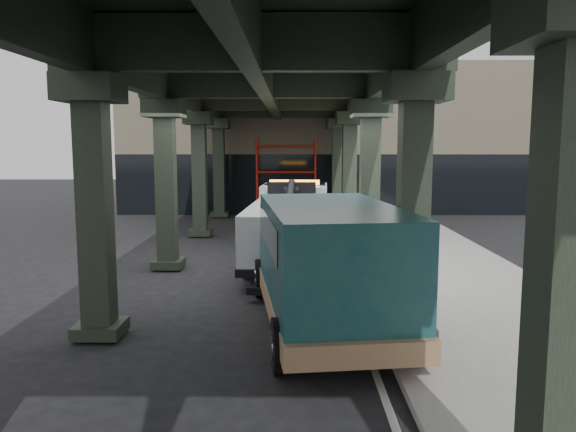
{
  "coord_description": "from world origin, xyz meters",
  "views": [
    {
      "loc": [
        0.33,
        -14.49,
        3.74
      ],
      "look_at": [
        0.2,
        1.34,
        1.7
      ],
      "focal_mm": 35.0,
      "sensor_mm": 36.0,
      "label": 1
    }
  ],
  "objects": [
    {
      "name": "building",
      "position": [
        2.0,
        20.0,
        4.0
      ],
      "size": [
        22.0,
        10.0,
        8.0
      ],
      "primitive_type": "cube",
      "color": "#C6B793",
      "rests_on": "ground"
    },
    {
      "name": "sidewalk",
      "position": [
        4.5,
        2.0,
        0.07
      ],
      "size": [
        5.0,
        40.0,
        0.15
      ],
      "primitive_type": "cube",
      "color": "gray",
      "rests_on": "ground"
    },
    {
      "name": "lane_stripe",
      "position": [
        1.7,
        2.0,
        0.01
      ],
      "size": [
        0.12,
        38.0,
        0.01
      ],
      "primitive_type": "cube",
      "color": "silver",
      "rests_on": "ground"
    },
    {
      "name": "tow_truck",
      "position": [
        0.29,
        3.1,
        1.28
      ],
      "size": [
        2.76,
        8.15,
        2.63
      ],
      "rotation": [
        0.0,
        0.0,
        -0.06
      ],
      "color": "black",
      "rests_on": "ground"
    },
    {
      "name": "scaffolding",
      "position": [
        0.0,
        14.64,
        2.11
      ],
      "size": [
        3.08,
        0.88,
        4.0
      ],
      "color": "red",
      "rests_on": "ground"
    },
    {
      "name": "viaduct",
      "position": [
        -0.4,
        2.0,
        5.46
      ],
      "size": [
        7.4,
        32.0,
        6.4
      ],
      "color": "black",
      "rests_on": "ground"
    },
    {
      "name": "ground",
      "position": [
        0.0,
        0.0,
        0.0
      ],
      "size": [
        90.0,
        90.0,
        0.0
      ],
      "primitive_type": "plane",
      "color": "black",
      "rests_on": "ground"
    },
    {
      "name": "towed_van",
      "position": [
        1.01,
        -3.54,
        1.39
      ],
      "size": [
        3.21,
        6.62,
        2.59
      ],
      "rotation": [
        0.0,
        0.0,
        0.12
      ],
      "color": "#11393D",
      "rests_on": "ground"
    }
  ]
}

